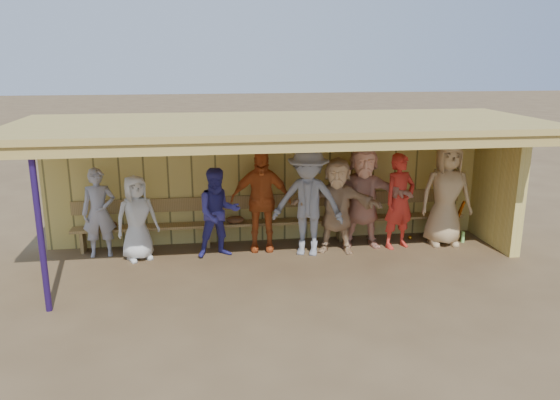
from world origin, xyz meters
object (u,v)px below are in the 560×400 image
object	(u,v)px
player_c	(218,213)
player_d	(261,200)
player_f	(363,197)
player_h	(446,194)
player_e	(308,202)
player_g	(399,201)
player_extra	(337,205)
bench	(274,216)
player_a	(99,213)
player_b	(137,218)

from	to	relation	value
player_c	player_d	world-z (taller)	player_d
player_f	player_h	bearing A→B (deg)	4.67
player_c	player_d	size ratio (longest dim) A/B	0.86
player_e	player_f	xyz separation A→B (m)	(1.10, 0.27, -0.02)
player_c	player_g	bearing A→B (deg)	-10.22
player_e	player_extra	distance (m)	0.56
player_g	bench	distance (m)	2.40
player_a	bench	world-z (taller)	player_a
player_f	player_a	bearing A→B (deg)	-173.90
player_b	player_h	bearing A→B (deg)	-24.75
player_a	player_e	size ratio (longest dim) A/B	0.82
player_d	bench	xyz separation A→B (m)	(0.31, 0.39, -0.43)
player_d	player_g	world-z (taller)	player_d
player_f	bench	distance (m)	1.74
player_d	player_h	xyz separation A→B (m)	(3.53, -0.19, 0.04)
player_d	player_c	bearing A→B (deg)	-157.18
player_f	player_extra	size ratio (longest dim) A/B	1.10
player_e	player_h	size ratio (longest dim) A/B	1.00
player_b	player_h	xyz separation A→B (m)	(5.75, 0.00, 0.23)
player_b	player_c	distance (m)	1.43
player_d	player_b	bearing A→B (deg)	-168.92
player_extra	bench	xyz separation A→B (m)	(-1.06, 0.70, -0.36)
player_b	player_e	size ratio (longest dim) A/B	0.77
player_d	player_extra	world-z (taller)	player_d
player_c	player_f	bearing A→B (deg)	-7.17
player_a	player_d	size ratio (longest dim) A/B	0.85
player_e	player_h	xyz separation A→B (m)	(2.71, 0.17, -0.00)
player_a	player_c	world-z (taller)	player_c
player_a	player_c	size ratio (longest dim) A/B	1.00
player_f	bench	size ratio (longest dim) A/B	0.26
player_c	player_f	world-z (taller)	player_f
player_b	player_d	world-z (taller)	player_d
player_d	bench	distance (m)	0.65
player_c	player_e	world-z (taller)	player_e
player_c	bench	world-z (taller)	player_c
player_e	player_h	world-z (taller)	same
bench	player_b	bearing A→B (deg)	-167.06
player_c	player_f	size ratio (longest dim) A/B	0.83
player_c	player_d	bearing A→B (deg)	6.47
player_a	player_g	world-z (taller)	player_g
player_a	player_h	xyz separation A→B (m)	(6.44, -0.27, 0.18)
bench	player_a	bearing A→B (deg)	-174.58
player_a	player_f	bearing A→B (deg)	-6.69
player_h	bench	xyz separation A→B (m)	(-3.22, 0.58, -0.47)
player_c	player_d	distance (m)	0.84
player_a	player_g	xyz separation A→B (m)	(5.50, -0.32, 0.09)
player_e	player_d	bearing A→B (deg)	176.32
player_f	bench	xyz separation A→B (m)	(-1.61, 0.48, -0.45)
player_h	player_b	bearing A→B (deg)	-175.03
player_e	player_h	bearing A→B (deg)	23.93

